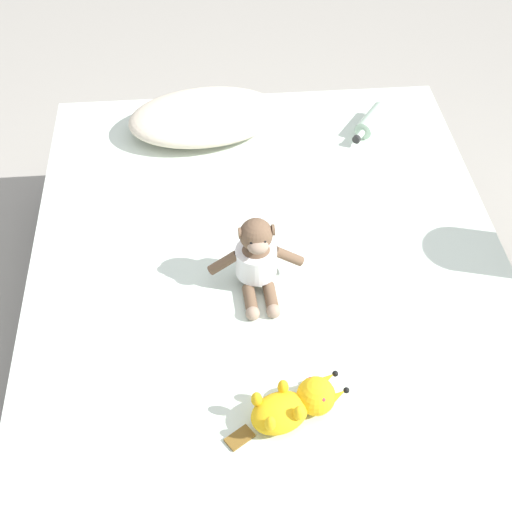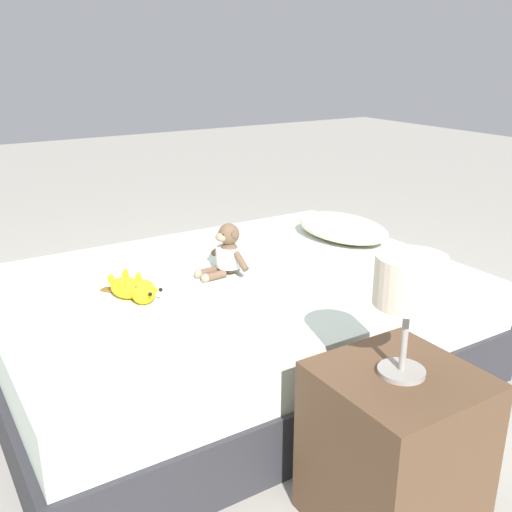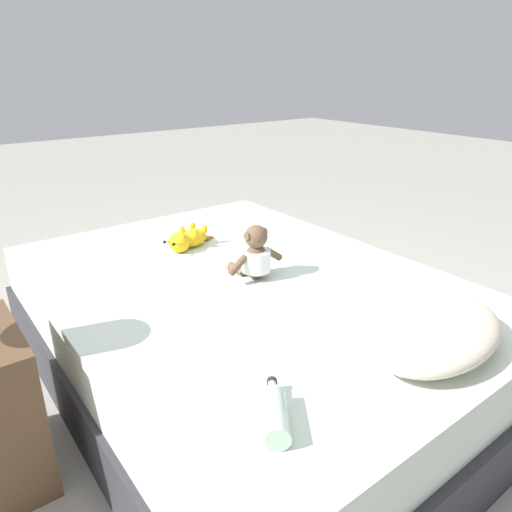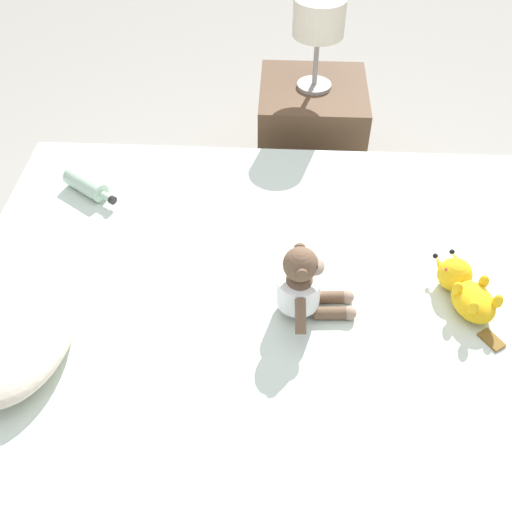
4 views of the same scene
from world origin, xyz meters
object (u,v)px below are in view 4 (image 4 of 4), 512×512
at_px(plush_yellow_creature, 465,289).
at_px(nightstand, 310,142).
at_px(bed, 298,346).
at_px(plush_monkey, 303,287).
at_px(pillow, 15,319).
at_px(bedside_lamp, 319,21).
at_px(glass_bottle, 87,185).

bearing_deg(plush_yellow_creature, nightstand, 21.16).
xyz_separation_m(bed, plush_monkey, (-0.05, 0.00, 0.34)).
relative_size(pillow, plush_monkey, 2.07).
bearing_deg(pillow, bedside_lamp, -33.49).
distance_m(bed, plush_yellow_creature, 0.55).
height_order(pillow, bedside_lamp, bedside_lamp).
bearing_deg(plush_monkey, pillow, 99.07).
relative_size(pillow, glass_bottle, 2.83).
distance_m(pillow, plush_yellow_creature, 1.26).
bearing_deg(bedside_lamp, pillow, 146.51).
distance_m(bed, glass_bottle, 0.91).
xyz_separation_m(pillow, nightstand, (1.25, -0.83, -0.27)).
height_order(bed, bedside_lamp, bedside_lamp).
relative_size(plush_monkey, plush_yellow_creature, 0.89).
height_order(plush_yellow_creature, nightstand, plush_yellow_creature).
height_order(glass_bottle, bedside_lamp, bedside_lamp).
xyz_separation_m(plush_yellow_creature, nightstand, (1.07, 0.41, -0.25)).
height_order(pillow, nightstand, pillow).
distance_m(plush_monkey, bedside_lamp, 1.16).
bearing_deg(bedside_lamp, glass_bottle, 128.89).
relative_size(plush_monkey, glass_bottle, 1.37).
distance_m(glass_bottle, nightstand, 1.04).
bearing_deg(plush_yellow_creature, pillow, 98.26).
distance_m(bed, bedside_lamp, 1.23).
distance_m(plush_yellow_creature, nightstand, 1.18).
xyz_separation_m(bed, pillow, (-0.17, 0.78, 0.30)).
relative_size(plush_yellow_creature, nightstand, 0.60).
xyz_separation_m(bed, bedside_lamp, (1.08, -0.05, 0.59)).
height_order(plush_monkey, nightstand, plush_monkey).
relative_size(bed, glass_bottle, 9.87).
xyz_separation_m(pillow, glass_bottle, (0.61, -0.04, -0.03)).
bearing_deg(plush_monkey, bedside_lamp, -2.65).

